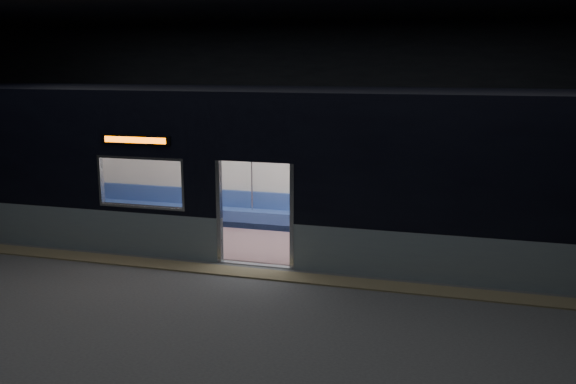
% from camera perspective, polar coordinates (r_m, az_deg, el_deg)
% --- Properties ---
extents(station_floor, '(24.00, 14.00, 0.01)m').
position_cam_1_polar(station_floor, '(11.08, -4.78, -8.56)').
color(station_floor, '#47494C').
rests_on(station_floor, ground).
extents(station_envelope, '(24.00, 14.00, 5.00)m').
position_cam_1_polar(station_envelope, '(10.38, -5.13, 10.77)').
color(station_envelope, black).
rests_on(station_envelope, station_floor).
extents(tactile_strip, '(22.80, 0.50, 0.03)m').
position_cam_1_polar(tactile_strip, '(11.56, -3.83, -7.55)').
color(tactile_strip, '#8C7F59').
rests_on(tactile_strip, station_floor).
extents(metro_car, '(18.00, 3.04, 3.35)m').
position_cam_1_polar(metro_car, '(12.95, -1.02, 2.98)').
color(metro_car, '#82959B').
rests_on(metro_car, station_floor).
extents(passenger, '(0.40, 0.66, 1.31)m').
position_cam_1_polar(passenger, '(13.62, 14.90, -1.58)').
color(passenger, black).
rests_on(passenger, metro_car).
extents(handbag, '(0.32, 0.29, 0.14)m').
position_cam_1_polar(handbag, '(13.44, 14.97, -2.23)').
color(handbag, black).
rests_on(handbag, passenger).
extents(transit_map, '(1.07, 0.03, 0.70)m').
position_cam_1_polar(transit_map, '(14.07, 3.64, 2.25)').
color(transit_map, white).
rests_on(transit_map, metro_car).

